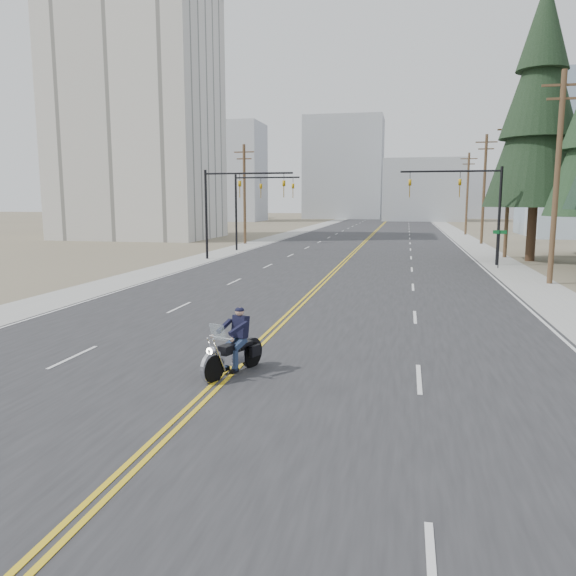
% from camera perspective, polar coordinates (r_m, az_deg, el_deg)
% --- Properties ---
extents(ground_plane, '(400.00, 400.00, 0.00)m').
position_cam_1_polar(ground_plane, '(12.30, -11.10, -13.32)').
color(ground_plane, '#776D56').
rests_on(ground_plane, ground).
extents(road, '(20.00, 200.00, 0.01)m').
position_cam_1_polar(road, '(80.71, 8.67, 5.48)').
color(road, '#303033').
rests_on(road, ground).
extents(sidewalk_left, '(3.00, 200.00, 0.01)m').
position_cam_1_polar(sidewalk_left, '(82.17, 0.60, 5.64)').
color(sidewalk_left, '#A5A5A0').
rests_on(sidewalk_left, ground).
extents(sidewalk_right, '(3.00, 200.00, 0.01)m').
position_cam_1_polar(sidewalk_right, '(80.88, 16.86, 5.21)').
color(sidewalk_right, '#A5A5A0').
rests_on(sidewalk_right, ground).
extents(traffic_mast_left, '(7.10, 0.26, 7.00)m').
position_cam_1_polar(traffic_mast_left, '(44.56, -5.87, 9.23)').
color(traffic_mast_left, black).
rests_on(traffic_mast_left, ground).
extents(traffic_mast_right, '(7.10, 0.26, 7.00)m').
position_cam_1_polar(traffic_mast_right, '(42.68, 18.05, 8.87)').
color(traffic_mast_right, black).
rests_on(traffic_mast_right, ground).
extents(traffic_mast_far, '(6.10, 0.26, 7.00)m').
position_cam_1_polar(traffic_mast_far, '(52.32, -3.53, 9.13)').
color(traffic_mast_far, black).
rests_on(traffic_mast_far, ground).
extents(street_sign, '(0.90, 0.06, 2.62)m').
position_cam_1_polar(street_sign, '(41.03, 20.67, 4.37)').
color(street_sign, black).
rests_on(street_sign, ground).
extents(utility_pole_b, '(2.20, 0.30, 11.50)m').
position_cam_1_polar(utility_pole_b, '(34.41, 25.67, 10.29)').
color(utility_pole_b, brown).
rests_on(utility_pole_b, ground).
extents(utility_pole_c, '(2.20, 0.30, 11.00)m').
position_cam_1_polar(utility_pole_c, '(49.11, 21.50, 9.56)').
color(utility_pole_c, brown).
rests_on(utility_pole_c, ground).
extents(utility_pole_d, '(2.20, 0.30, 11.50)m').
position_cam_1_polar(utility_pole_d, '(63.96, 19.30, 9.60)').
color(utility_pole_d, brown).
rests_on(utility_pole_d, ground).
extents(utility_pole_e, '(2.20, 0.30, 11.00)m').
position_cam_1_polar(utility_pole_e, '(80.85, 17.76, 9.23)').
color(utility_pole_e, brown).
rests_on(utility_pole_e, ground).
extents(utility_pole_left, '(2.20, 0.30, 10.50)m').
position_cam_1_polar(utility_pole_left, '(60.90, -4.44, 9.64)').
color(utility_pole_left, brown).
rests_on(utility_pole_left, ground).
extents(apartment_block, '(18.00, 14.00, 30.00)m').
position_cam_1_polar(apartment_block, '(73.84, -15.06, 16.65)').
color(apartment_block, silver).
rests_on(apartment_block, ground).
extents(haze_bldg_a, '(14.00, 12.00, 22.00)m').
position_cam_1_polar(haze_bldg_a, '(131.70, -5.73, 11.59)').
color(haze_bldg_a, '#B7BCC6').
rests_on(haze_bldg_a, ground).
extents(haze_bldg_b, '(18.00, 14.00, 14.00)m').
position_cam_1_polar(haze_bldg_b, '(135.52, 13.53, 9.62)').
color(haze_bldg_b, '#ADB2B7').
rests_on(haze_bldg_b, ground).
extents(haze_bldg_d, '(20.00, 15.00, 26.00)m').
position_cam_1_polar(haze_bldg_d, '(151.59, 5.72, 11.98)').
color(haze_bldg_d, '#ADB2B7').
rests_on(haze_bldg_d, ground).
extents(haze_bldg_e, '(14.00, 14.00, 12.00)m').
position_cam_1_polar(haze_bldg_e, '(161.76, 19.38, 8.85)').
color(haze_bldg_e, '#B7BCC6').
rests_on(haze_bldg_e, ground).
extents(haze_bldg_f, '(12.00, 12.00, 16.00)m').
position_cam_1_polar(haze_bldg_f, '(150.71, -9.49, 10.02)').
color(haze_bldg_f, '#ADB2B7').
rests_on(haze_bldg_f, ground).
extents(motorcyclist, '(1.76, 2.49, 1.79)m').
position_cam_1_polar(motorcyclist, '(15.04, -5.63, -5.48)').
color(motorcyclist, black).
rests_on(motorcyclist, ground).
extents(conifer_tall, '(7.46, 7.46, 20.71)m').
position_cam_1_polar(conifer_tall, '(47.68, 24.23, 16.89)').
color(conifer_tall, '#382619').
rests_on(conifer_tall, ground).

